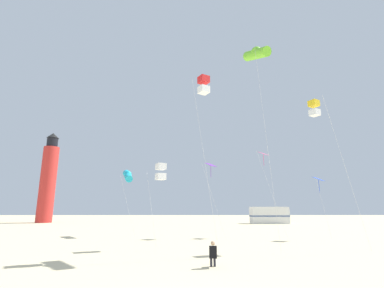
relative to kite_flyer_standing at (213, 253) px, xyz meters
name	(u,v)px	position (x,y,z in m)	size (l,w,h in m)	color
kite_flyer_standing	(213,253)	(0.00, 0.00, 0.00)	(0.35, 0.52, 1.16)	black
kite_box_white	(161,172)	(-3.07, 5.92, 4.47)	(1.39, 1.39, 5.66)	silver
kite_diamond_violet	(211,167)	(0.98, 13.14, 5.81)	(2.10, 1.77, 6.86)	silver
kite_box_gold	(314,108)	(7.94, 5.59, 9.02)	(3.02, 2.87, 10.23)	silver
kite_tube_lime	(257,54)	(3.61, 4.18, 12.54)	(1.61, 2.57, 13.86)	silver
kite_tube_cyan	(128,176)	(-7.29, 14.83, 5.19)	(1.84, 2.58, 6.50)	silver
kite_box_scarlet	(204,85)	(-0.18, 3.18, 9.69)	(1.47, 1.15, 10.90)	silver
kite_diamond_rainbow	(264,156)	(6.36, 14.06, 7.03)	(2.56, 2.11, 8.15)	silver
kite_diamond_blue	(319,181)	(10.41, 11.41, 4.36)	(1.22, 1.22, 5.34)	silver
lighthouse_distant	(48,179)	(-27.55, 39.57, 7.22)	(2.80, 2.80, 16.80)	red
rv_van_white	(269,215)	(12.76, 36.46, 0.78)	(6.54, 2.62, 2.80)	white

